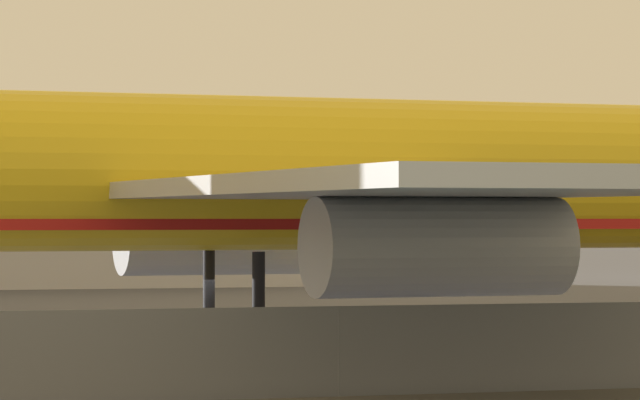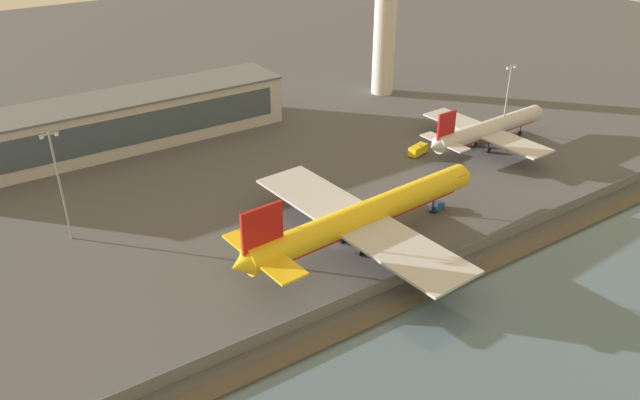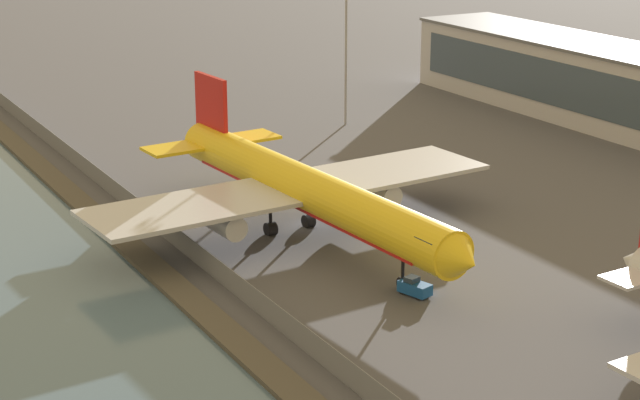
% 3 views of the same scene
% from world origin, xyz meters
% --- Properties ---
extents(ground_plane, '(500.00, 500.00, 0.00)m').
position_xyz_m(ground_plane, '(0.00, 0.00, 0.00)').
color(ground_plane, '#4C4C51').
extents(perimeter_fence, '(280.00, 0.10, 2.37)m').
position_xyz_m(perimeter_fence, '(0.00, -16.00, 1.18)').
color(perimeter_fence, slate).
rests_on(perimeter_fence, ground).
extents(cargo_jet_yellow, '(55.80, 48.52, 14.86)m').
position_xyz_m(cargo_jet_yellow, '(3.20, -2.47, 5.67)').
color(cargo_jet_yellow, yellow).
rests_on(cargo_jet_yellow, ground).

